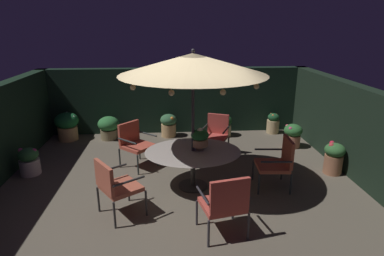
{
  "coord_description": "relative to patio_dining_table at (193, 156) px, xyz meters",
  "views": [
    {
      "loc": [
        -0.18,
        -5.41,
        3.04
      ],
      "look_at": [
        0.25,
        0.51,
        1.12
      ],
      "focal_mm": 30.24,
      "sensor_mm": 36.0,
      "label": 1
    }
  ],
  "objects": [
    {
      "name": "ground_plane",
      "position": [
        -0.25,
        -0.26,
        -0.65
      ],
      "size": [
        7.61,
        7.81,
        0.02
      ],
      "primitive_type": "cube",
      "color": "#605749"
    },
    {
      "name": "hedge_backdrop_rear",
      "position": [
        -0.25,
        3.5,
        0.29
      ],
      "size": [
        7.61,
        0.3,
        1.86
      ],
      "primitive_type": "cube",
      "color": "black",
      "rests_on": "ground_plane"
    },
    {
      "name": "hedge_backdrop_right",
      "position": [
        3.4,
        -0.26,
        0.29
      ],
      "size": [
        0.3,
        7.81,
        1.86
      ],
      "primitive_type": "cube",
      "color": "black",
      "rests_on": "ground_plane"
    },
    {
      "name": "patio_dining_table",
      "position": [
        0.0,
        0.0,
        0.0
      ],
      "size": [
        1.82,
        1.5,
        0.75
      ],
      "color": "#302E2B",
      "rests_on": "ground_plane"
    },
    {
      "name": "patio_umbrella",
      "position": [
        -0.0,
        0.0,
        1.73
      ],
      "size": [
        2.63,
        2.63,
        2.64
      ],
      "color": "#2E2C34",
      "rests_on": "ground_plane"
    },
    {
      "name": "centerpiece_planter",
      "position": [
        0.13,
        0.05,
        0.35
      ],
      "size": [
        0.34,
        0.34,
        0.43
      ],
      "color": "tan",
      "rests_on": "patio_dining_table"
    },
    {
      "name": "patio_chair_north",
      "position": [
        -1.33,
        -0.92,
        -0.06
      ],
      "size": [
        0.84,
        0.85,
        0.98
      ],
      "color": "#2D2B2B",
      "rests_on": "ground_plane"
    },
    {
      "name": "patio_chair_northeast",
      "position": [
        0.35,
        -1.59,
        -0.06
      ],
      "size": [
        0.76,
        0.71,
        1.01
      ],
      "color": "#2C292E",
      "rests_on": "ground_plane"
    },
    {
      "name": "patio_chair_east",
      "position": [
        1.62,
        -0.12,
        -0.09
      ],
      "size": [
        0.67,
        0.7,
        0.99
      ],
      "color": "#2A3133",
      "rests_on": "ground_plane"
    },
    {
      "name": "patio_chair_southeast",
      "position": [
        0.66,
        1.48,
        -0.06
      ],
      "size": [
        0.76,
        0.79,
        1.0
      ],
      "color": "#2A302F",
      "rests_on": "ground_plane"
    },
    {
      "name": "patio_chair_south",
      "position": [
        -1.2,
        1.08,
        -0.07
      ],
      "size": [
        0.86,
        0.86,
        0.98
      ],
      "color": "#2C3232",
      "rests_on": "ground_plane"
    },
    {
      "name": "potted_plant_back_left",
      "position": [
        -3.21,
        2.92,
        -0.23
      ],
      "size": [
        0.62,
        0.62,
        0.77
      ],
      "color": "tan",
      "rests_on": "ground_plane"
    },
    {
      "name": "potted_plant_right_far",
      "position": [
        1.1,
        2.94,
        -0.32
      ],
      "size": [
        0.44,
        0.44,
        0.61
      ],
      "color": "tan",
      "rests_on": "ground_plane"
    },
    {
      "name": "potted_plant_front_corner",
      "position": [
        2.57,
        3.1,
        -0.36
      ],
      "size": [
        0.36,
        0.36,
        0.59
      ],
      "color": "tan",
      "rests_on": "ground_plane"
    },
    {
      "name": "potted_plant_left_near",
      "position": [
        -2.1,
        2.92,
        -0.3
      ],
      "size": [
        0.58,
        0.58,
        0.63
      ],
      "color": "#827350",
      "rests_on": "ground_plane"
    },
    {
      "name": "potted_plant_back_center",
      "position": [
        -3.39,
        0.79,
        -0.35
      ],
      "size": [
        0.41,
        0.41,
        0.59
      ],
      "color": "beige",
      "rests_on": "ground_plane"
    },
    {
      "name": "potted_plant_right_near",
      "position": [
        3.01,
        0.38,
        -0.28
      ],
      "size": [
        0.42,
        0.42,
        0.68
      ],
      "color": "#A36849",
      "rests_on": "ground_plane"
    },
    {
      "name": "potted_plant_back_right",
      "position": [
        -0.46,
        3.02,
        -0.3
      ],
      "size": [
        0.45,
        0.45,
        0.64
      ],
      "color": "tan",
      "rests_on": "ground_plane"
    },
    {
      "name": "potted_plant_left_far",
      "position": [
        2.72,
        1.95,
        -0.31
      ],
      "size": [
        0.46,
        0.46,
        0.61
      ],
      "color": "#AE674F",
      "rests_on": "ground_plane"
    }
  ]
}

